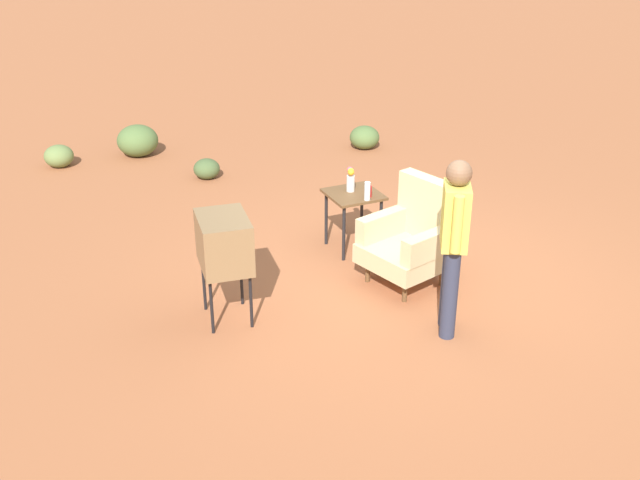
{
  "coord_description": "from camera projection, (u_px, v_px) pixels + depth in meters",
  "views": [
    {
      "loc": [
        5.75,
        -3.62,
        3.68
      ],
      "look_at": [
        -0.06,
        -0.97,
        0.65
      ],
      "focal_mm": 41.9,
      "sensor_mm": 36.0,
      "label": 1
    }
  ],
  "objects": [
    {
      "name": "side_table",
      "position": [
        353.0,
        202.0,
        8.16
      ],
      "size": [
        0.56,
        0.56,
        0.66
      ],
      "color": "black",
      "rests_on": "ground"
    },
    {
      "name": "armchair",
      "position": [
        414.0,
        236.0,
        7.5
      ],
      "size": [
        0.94,
        0.95,
        1.06
      ],
      "color": "brown",
      "rests_on": "ground"
    },
    {
      "name": "shrub_near",
      "position": [
        207.0,
        169.0,
        10.35
      ],
      "size": [
        0.36,
        0.36,
        0.28
      ],
      "primitive_type": "ellipsoid",
      "color": "#475B33",
      "rests_on": "ground"
    },
    {
      "name": "flower_vase",
      "position": [
        351.0,
        178.0,
        8.11
      ],
      "size": [
        0.14,
        0.1,
        0.27
      ],
      "color": "silver",
      "rests_on": "side_table"
    },
    {
      "name": "soda_can_red",
      "position": [
        369.0,
        191.0,
        7.99
      ],
      "size": [
        0.07,
        0.07,
        0.12
      ],
      "primitive_type": "cylinder",
      "color": "red",
      "rests_on": "side_table"
    },
    {
      "name": "shrub_far",
      "position": [
        59.0,
        156.0,
        10.77
      ],
      "size": [
        0.42,
        0.42,
        0.32
      ],
      "primitive_type": "ellipsoid",
      "color": "olive",
      "rests_on": "ground"
    },
    {
      "name": "bottle_short_clear",
      "position": [
        367.0,
        191.0,
        7.89
      ],
      "size": [
        0.06,
        0.06,
        0.2
      ],
      "primitive_type": "cylinder",
      "color": "silver",
      "rests_on": "side_table"
    },
    {
      "name": "shrub_lone",
      "position": [
        138.0,
        141.0,
        11.19
      ],
      "size": [
        0.61,
        0.61,
        0.47
      ],
      "primitive_type": "ellipsoid",
      "color": "#516B38",
      "rests_on": "ground"
    },
    {
      "name": "ground_plane",
      "position": [
        408.0,
        283.0,
        7.66
      ],
      "size": [
        60.0,
        60.0,
        0.0
      ],
      "primitive_type": "plane",
      "color": "#A05B38"
    },
    {
      "name": "shrub_mid",
      "position": [
        365.0,
        137.0,
        11.53
      ],
      "size": [
        0.46,
        0.46,
        0.35
      ],
      "primitive_type": "ellipsoid",
      "color": "#516B38",
      "rests_on": "ground"
    },
    {
      "name": "person_standing",
      "position": [
        454.0,
        238.0,
        6.44
      ],
      "size": [
        0.5,
        0.37,
        1.64
      ],
      "color": "#2D3347",
      "rests_on": "ground"
    },
    {
      "name": "tv_on_stand",
      "position": [
        224.0,
        243.0,
        6.7
      ],
      "size": [
        0.65,
        0.52,
        1.03
      ],
      "color": "black",
      "rests_on": "ground"
    }
  ]
}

